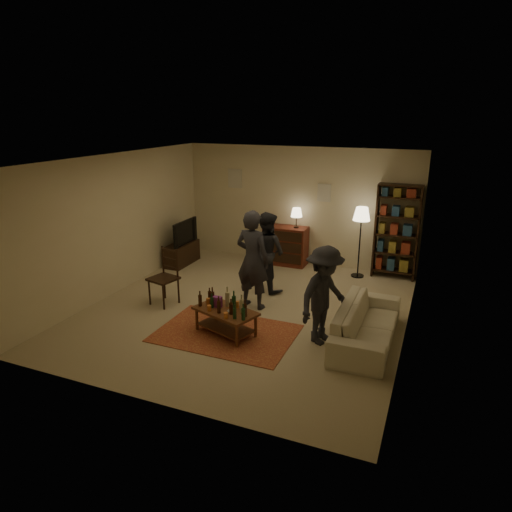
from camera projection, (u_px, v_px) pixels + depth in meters
The scene contains 13 objects.
floor at pixel (247, 309), 8.32m from camera, with size 6.00×6.00×0.00m, color #C6B793.
room_shell at pixel (272, 184), 10.63m from camera, with size 6.00×6.00×6.00m.
rug at pixel (226, 333), 7.42m from camera, with size 2.20×1.50×0.01m, color maroon.
coffee_table at pixel (225, 312), 7.30m from camera, with size 1.14×0.85×0.76m.
dining_chair at pixel (166, 274), 8.44m from camera, with size 0.56×0.56×1.07m.
tv_stand at pixel (182, 248), 10.67m from camera, with size 0.40×1.00×1.06m.
dresser at pixel (286, 245), 10.63m from camera, with size 1.00×0.50×1.36m.
bookshelf at pixel (396, 231), 9.64m from camera, with size 0.90×0.34×2.02m.
floor_lamp at pixel (361, 219), 9.57m from camera, with size 0.36×0.36×1.54m.
sofa at pixel (367, 324), 7.08m from camera, with size 2.08×0.81×0.61m, color beige.
person_left at pixel (253, 260), 8.17m from camera, with size 0.66×0.43×1.81m, color #26272E.
person_right at pixel (267, 252), 9.00m from camera, with size 0.78×0.60×1.60m, color #23242A.
person_by_sofa at pixel (324, 295), 6.93m from camera, with size 1.01×0.58×1.56m, color #24252B.
Camera 1 is at (3.05, -6.99, 3.47)m, focal length 32.00 mm.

